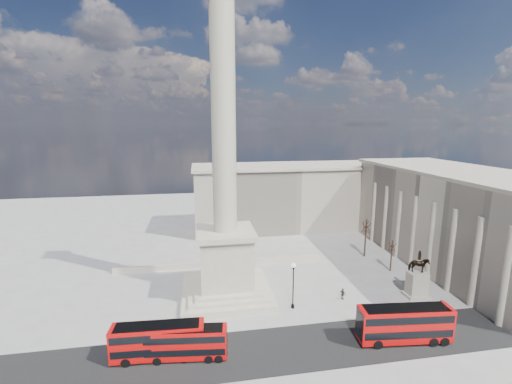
{
  "coord_description": "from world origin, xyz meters",
  "views": [
    {
      "loc": [
        -3.89,
        -46.21,
        26.97
      ],
      "look_at": [
        4.39,
        2.37,
        17.21
      ],
      "focal_mm": 24.0,
      "sensor_mm": 36.0,
      "label": 1
    }
  ],
  "objects_px": {
    "nelsons_column": "(225,217)",
    "red_bus_a": "(159,341)",
    "red_bus_b": "(186,343)",
    "pedestrian_crossing": "(343,294)",
    "victorian_lamp": "(293,282)",
    "pedestrian_walking": "(378,316)",
    "pedestrian_standing": "(441,306)",
    "red_bus_c": "(405,324)",
    "equestrian_statue": "(417,281)"
  },
  "relations": [
    {
      "from": "red_bus_a",
      "to": "pedestrian_crossing",
      "type": "xyz_separation_m",
      "value": [
        26.85,
        9.33,
        -1.34
      ]
    },
    {
      "from": "red_bus_a",
      "to": "red_bus_b",
      "type": "xyz_separation_m",
      "value": [
        3.16,
        -0.55,
        -0.22
      ]
    },
    {
      "from": "red_bus_a",
      "to": "victorian_lamp",
      "type": "relative_size",
      "value": 1.51
    },
    {
      "from": "victorian_lamp",
      "to": "pedestrian_crossing",
      "type": "height_order",
      "value": "victorian_lamp"
    },
    {
      "from": "red_bus_a",
      "to": "pedestrian_standing",
      "type": "xyz_separation_m",
      "value": [
        39.56,
        3.61,
        -1.36
      ]
    },
    {
      "from": "pedestrian_crossing",
      "to": "pedestrian_standing",
      "type": "bearing_deg",
      "value": -142.16
    },
    {
      "from": "pedestrian_standing",
      "to": "pedestrian_walking",
      "type": "bearing_deg",
      "value": -2.48
    },
    {
      "from": "pedestrian_walking",
      "to": "red_bus_b",
      "type": "bearing_deg",
      "value": -166.66
    },
    {
      "from": "nelsons_column",
      "to": "equestrian_statue",
      "type": "bearing_deg",
      "value": -11.01
    },
    {
      "from": "equestrian_statue",
      "to": "pedestrian_standing",
      "type": "bearing_deg",
      "value": -81.74
    },
    {
      "from": "red_bus_a",
      "to": "pedestrian_crossing",
      "type": "distance_m",
      "value": 28.46
    },
    {
      "from": "red_bus_b",
      "to": "victorian_lamp",
      "type": "distance_m",
      "value": 17.73
    },
    {
      "from": "equestrian_statue",
      "to": "red_bus_a",
      "type": "bearing_deg",
      "value": -167.81
    },
    {
      "from": "pedestrian_standing",
      "to": "pedestrian_crossing",
      "type": "height_order",
      "value": "pedestrian_crossing"
    },
    {
      "from": "equestrian_statue",
      "to": "pedestrian_standing",
      "type": "height_order",
      "value": "equestrian_statue"
    },
    {
      "from": "pedestrian_walking",
      "to": "pedestrian_standing",
      "type": "relative_size",
      "value": 0.99
    },
    {
      "from": "pedestrian_walking",
      "to": "pedestrian_crossing",
      "type": "bearing_deg",
      "value": 114.71
    },
    {
      "from": "red_bus_a",
      "to": "red_bus_b",
      "type": "height_order",
      "value": "red_bus_a"
    },
    {
      "from": "victorian_lamp",
      "to": "pedestrian_crossing",
      "type": "distance_m",
      "value": 9.09
    },
    {
      "from": "nelsons_column",
      "to": "red_bus_a",
      "type": "bearing_deg",
      "value": -122.56
    },
    {
      "from": "nelsons_column",
      "to": "pedestrian_crossing",
      "type": "height_order",
      "value": "nelsons_column"
    },
    {
      "from": "pedestrian_standing",
      "to": "victorian_lamp",
      "type": "bearing_deg",
      "value": -19.67
    },
    {
      "from": "victorian_lamp",
      "to": "pedestrian_walking",
      "type": "bearing_deg",
      "value": -27.29
    },
    {
      "from": "victorian_lamp",
      "to": "red_bus_c",
      "type": "bearing_deg",
      "value": -40.94
    },
    {
      "from": "red_bus_a",
      "to": "red_bus_b",
      "type": "bearing_deg",
      "value": -6.91
    },
    {
      "from": "nelsons_column",
      "to": "pedestrian_walking",
      "type": "xyz_separation_m",
      "value": [
        20.01,
        -11.5,
        -12.03
      ]
    },
    {
      "from": "red_bus_a",
      "to": "pedestrian_standing",
      "type": "relative_size",
      "value": 5.99
    },
    {
      "from": "nelsons_column",
      "to": "pedestrian_crossing",
      "type": "relative_size",
      "value": 27.04
    },
    {
      "from": "victorian_lamp",
      "to": "equestrian_statue",
      "type": "height_order",
      "value": "equestrian_statue"
    },
    {
      "from": "red_bus_c",
      "to": "pedestrian_crossing",
      "type": "distance_m",
      "value": 11.84
    },
    {
      "from": "nelsons_column",
      "to": "pedestrian_standing",
      "type": "distance_m",
      "value": 34.45
    },
    {
      "from": "pedestrian_walking",
      "to": "victorian_lamp",
      "type": "bearing_deg",
      "value": 158.92
    },
    {
      "from": "red_bus_a",
      "to": "red_bus_b",
      "type": "relative_size",
      "value": 1.1
    },
    {
      "from": "red_bus_c",
      "to": "equestrian_statue",
      "type": "relative_size",
      "value": 1.54
    },
    {
      "from": "red_bus_b",
      "to": "pedestrian_crossing",
      "type": "height_order",
      "value": "red_bus_b"
    },
    {
      "from": "nelsons_column",
      "to": "red_bus_b",
      "type": "bearing_deg",
      "value": -111.83
    },
    {
      "from": "pedestrian_walking",
      "to": "pedestrian_crossing",
      "type": "distance_m",
      "value": 7.0
    },
    {
      "from": "red_bus_b",
      "to": "victorian_lamp",
      "type": "bearing_deg",
      "value": 36.24
    },
    {
      "from": "nelsons_column",
      "to": "equestrian_statue",
      "type": "height_order",
      "value": "nelsons_column"
    },
    {
      "from": "victorian_lamp",
      "to": "pedestrian_standing",
      "type": "distance_m",
      "value": 21.85
    },
    {
      "from": "red_bus_b",
      "to": "pedestrian_crossing",
      "type": "bearing_deg",
      "value": 29.16
    },
    {
      "from": "victorian_lamp",
      "to": "red_bus_a",
      "type": "bearing_deg",
      "value": -156.09
    },
    {
      "from": "nelsons_column",
      "to": "pedestrian_walking",
      "type": "bearing_deg",
      "value": -29.88
    },
    {
      "from": "nelsons_column",
      "to": "red_bus_c",
      "type": "bearing_deg",
      "value": -37.47
    },
    {
      "from": "red_bus_c",
      "to": "pedestrian_standing",
      "type": "relative_size",
      "value": 6.58
    },
    {
      "from": "red_bus_c",
      "to": "pedestrian_crossing",
      "type": "height_order",
      "value": "red_bus_c"
    },
    {
      "from": "red_bus_a",
      "to": "red_bus_c",
      "type": "relative_size",
      "value": 0.91
    },
    {
      "from": "red_bus_a",
      "to": "pedestrian_walking",
      "type": "height_order",
      "value": "red_bus_a"
    },
    {
      "from": "equestrian_statue",
      "to": "pedestrian_crossing",
      "type": "bearing_deg",
      "value": 175.54
    },
    {
      "from": "pedestrian_walking",
      "to": "pedestrian_crossing",
      "type": "height_order",
      "value": "pedestrian_crossing"
    }
  ]
}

